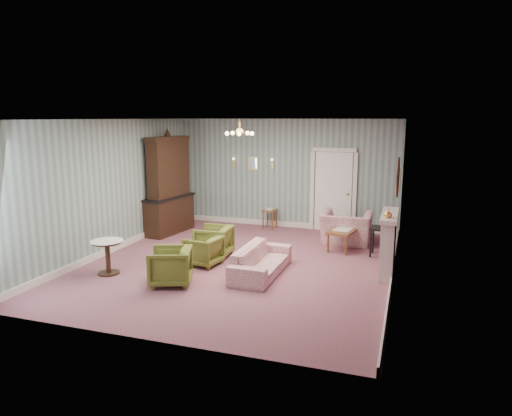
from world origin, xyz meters
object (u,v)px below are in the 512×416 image
(olive_chair_a, at_px, (170,265))
(dresser, at_px, (168,182))
(coffee_table, at_px, (343,239))
(olive_chair_c, at_px, (214,240))
(pedestal_table, at_px, (108,257))
(fireplace, at_px, (388,243))
(olive_chair_b, at_px, (204,249))
(side_table_black, at_px, (380,242))
(wingback_chair, at_px, (346,223))
(sofa_chintz, at_px, (261,256))

(olive_chair_a, relative_size, dresser, 0.28)
(coffee_table, bearing_deg, dresser, 177.64)
(olive_chair_c, distance_m, pedestal_table, 2.23)
(olive_chair_c, bearing_deg, fireplace, 87.94)
(coffee_table, height_order, pedestal_table, pedestal_table)
(olive_chair_b, relative_size, pedestal_table, 0.99)
(olive_chair_a, xyz_separation_m, dresser, (-1.87, 3.40, 0.94))
(dresser, distance_m, fireplace, 5.76)
(dresser, xyz_separation_m, side_table_black, (5.30, -0.45, -0.99))
(dresser, height_order, pedestal_table, dresser)
(fireplace, bearing_deg, wingback_chair, 118.99)
(side_table_black, height_order, pedestal_table, pedestal_table)
(olive_chair_a, relative_size, olive_chair_c, 1.01)
(pedestal_table, bearing_deg, coffee_table, 37.70)
(sofa_chintz, relative_size, wingback_chair, 1.59)
(wingback_chair, bearing_deg, side_table_black, 134.69)
(olive_chair_b, relative_size, dresser, 0.25)
(olive_chair_a, bearing_deg, olive_chair_b, 155.43)
(olive_chair_a, xyz_separation_m, fireplace, (3.64, 1.90, 0.21))
(sofa_chintz, height_order, fireplace, fireplace)
(sofa_chintz, height_order, side_table_black, sofa_chintz)
(olive_chair_a, xyz_separation_m, sofa_chintz, (1.37, 1.05, -0.01))
(olive_chair_a, relative_size, side_table_black, 1.15)
(olive_chair_b, bearing_deg, dresser, -129.92)
(sofa_chintz, bearing_deg, wingback_chair, -23.72)
(dresser, bearing_deg, olive_chair_b, -40.55)
(olive_chair_a, xyz_separation_m, olive_chair_c, (0.04, 1.83, -0.00))
(wingback_chair, relative_size, side_table_black, 1.81)
(coffee_table, bearing_deg, sofa_chintz, -119.69)
(olive_chair_a, bearing_deg, side_table_black, 110.47)
(sofa_chintz, distance_m, pedestal_table, 2.91)
(wingback_chair, relative_size, fireplace, 0.82)
(olive_chair_b, xyz_separation_m, pedestal_table, (-1.49, -1.08, 0.00))
(fireplace, bearing_deg, dresser, 164.75)
(olive_chair_b, relative_size, side_table_black, 1.02)
(coffee_table, relative_size, side_table_black, 1.45)
(olive_chair_b, height_order, dresser, dresser)
(olive_chair_b, xyz_separation_m, coffee_table, (2.51, 2.01, -0.09))
(sofa_chintz, xyz_separation_m, fireplace, (2.27, 0.85, 0.22))
(dresser, distance_m, pedestal_table, 3.45)
(olive_chair_c, bearing_deg, sofa_chintz, 56.35)
(olive_chair_c, distance_m, sofa_chintz, 1.54)
(olive_chair_c, height_order, wingback_chair, wingback_chair)
(side_table_black, bearing_deg, olive_chair_b, -152.46)
(dresser, height_order, fireplace, dresser)
(olive_chair_b, relative_size, fireplace, 0.47)
(side_table_black, xyz_separation_m, pedestal_table, (-4.82, -2.82, 0.01))
(sofa_chintz, distance_m, dresser, 4.11)
(olive_chair_c, xyz_separation_m, wingback_chair, (2.55, 1.95, 0.14))
(wingback_chair, xyz_separation_m, fireplace, (1.04, -1.88, 0.08))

